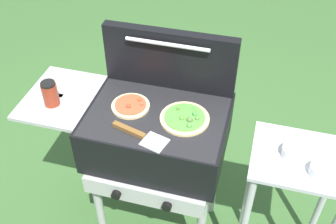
# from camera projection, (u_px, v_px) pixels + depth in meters

# --- Properties ---
(grill) EXTENTS (0.96, 0.53, 0.90)m
(grill) POSITION_uv_depth(u_px,v_px,m) (155.00, 136.00, 1.93)
(grill) COLOR black
(grill) RESTS_ON ground_plane
(grill_lid_open) EXTENTS (0.63, 0.08, 0.30)m
(grill_lid_open) POSITION_uv_depth(u_px,v_px,m) (170.00, 59.00, 1.89)
(grill_lid_open) COLOR black
(grill_lid_open) RESTS_ON grill
(pizza_veggie) EXTENTS (0.22, 0.22, 0.04)m
(pizza_veggie) POSITION_uv_depth(u_px,v_px,m) (185.00, 118.00, 1.80)
(pizza_veggie) COLOR #E0C17F
(pizza_veggie) RESTS_ON grill
(pizza_pepperoni) EXTENTS (0.18, 0.18, 0.03)m
(pizza_pepperoni) POSITION_uv_depth(u_px,v_px,m) (131.00, 106.00, 1.86)
(pizza_pepperoni) COLOR beige
(pizza_pepperoni) RESTS_ON grill
(sauce_jar) EXTENTS (0.07, 0.07, 0.12)m
(sauce_jar) POSITION_uv_depth(u_px,v_px,m) (50.00, 94.00, 1.85)
(sauce_jar) COLOR maroon
(sauce_jar) RESTS_ON grill
(spatula) EXTENTS (0.27, 0.12, 0.02)m
(spatula) POSITION_uv_depth(u_px,v_px,m) (139.00, 135.00, 1.72)
(spatula) COLOR #B7BABF
(spatula) RESTS_ON grill
(prep_table) EXTENTS (0.44, 0.36, 0.80)m
(prep_table) POSITION_uv_depth(u_px,v_px,m) (292.00, 190.00, 1.93)
(prep_table) COLOR #B2B2B7
(prep_table) RESTS_ON ground_plane
(topping_bowl_near) EXTENTS (0.11, 0.11, 0.04)m
(topping_bowl_near) POSITION_uv_depth(u_px,v_px,m) (294.00, 152.00, 1.77)
(topping_bowl_near) COLOR silver
(topping_bowl_near) RESTS_ON prep_table
(topping_bowl_far) EXTENTS (0.10, 0.10, 0.04)m
(topping_bowl_far) POSITION_uv_depth(u_px,v_px,m) (321.00, 171.00, 1.69)
(topping_bowl_far) COLOR silver
(topping_bowl_far) RESTS_ON prep_table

